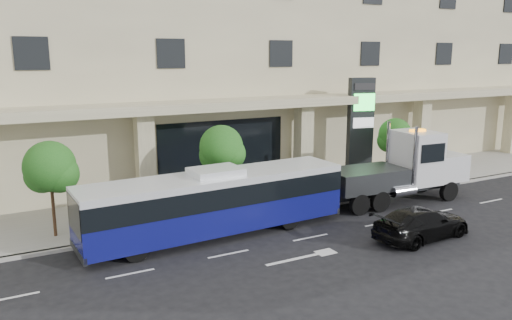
% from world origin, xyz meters
% --- Properties ---
extents(ground, '(120.00, 120.00, 0.00)m').
position_xyz_m(ground, '(0.00, 0.00, 0.00)').
color(ground, black).
rests_on(ground, ground).
extents(sidewalk, '(120.00, 6.00, 0.15)m').
position_xyz_m(sidewalk, '(0.00, 5.00, 0.07)').
color(sidewalk, gray).
rests_on(sidewalk, ground).
extents(curb, '(120.00, 0.30, 0.15)m').
position_xyz_m(curb, '(0.00, 2.00, 0.07)').
color(curb, gray).
rests_on(curb, ground).
extents(convention_center, '(60.00, 17.60, 20.00)m').
position_xyz_m(convention_center, '(-0.00, 15.42, 9.97)').
color(convention_center, tan).
rests_on(convention_center, ground).
extents(tree_left, '(2.27, 2.20, 4.22)m').
position_xyz_m(tree_left, '(-9.97, 3.59, 3.11)').
color(tree_left, '#422B19').
rests_on(tree_left, sidewalk).
extents(tree_mid, '(2.28, 2.20, 4.38)m').
position_xyz_m(tree_mid, '(-1.97, 3.59, 3.26)').
color(tree_mid, '#422B19').
rests_on(tree_mid, sidewalk).
extents(tree_right, '(2.10, 2.00, 4.04)m').
position_xyz_m(tree_right, '(9.53, 3.59, 3.04)').
color(tree_right, '#422B19').
rests_on(tree_right, sidewalk).
extents(city_bus, '(12.25, 3.18, 3.08)m').
position_xyz_m(city_bus, '(-3.53, 0.79, 1.56)').
color(city_bus, black).
rests_on(city_bus, ground).
extents(tow_truck, '(9.54, 2.79, 4.33)m').
position_xyz_m(tow_truck, '(7.63, 0.87, 1.78)').
color(tow_truck, '#2D3033').
rests_on(tow_truck, ground).
extents(black_sedan, '(5.00, 2.35, 1.41)m').
position_xyz_m(black_sedan, '(4.26, -3.84, 0.70)').
color(black_sedan, black).
rests_on(black_sedan, ground).
extents(signage_pylon, '(1.68, 0.95, 6.40)m').
position_xyz_m(signage_pylon, '(8.47, 5.62, 3.40)').
color(signage_pylon, black).
rests_on(signage_pylon, sidewalk).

